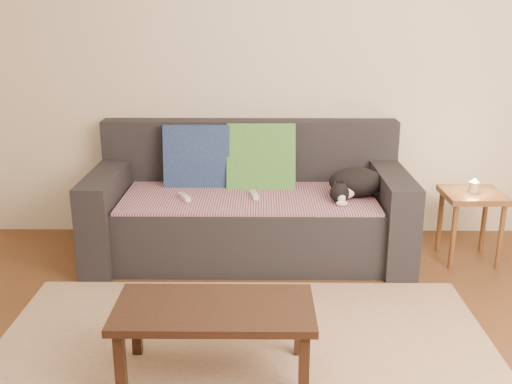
% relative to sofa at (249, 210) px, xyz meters
% --- Properties ---
extents(back_wall, '(4.50, 0.04, 2.60)m').
position_rel_sofa_xyz_m(back_wall, '(0.00, 0.43, 0.99)').
color(back_wall, beige).
rests_on(back_wall, ground).
extents(sofa, '(2.10, 0.94, 0.87)m').
position_rel_sofa_xyz_m(sofa, '(0.00, 0.00, 0.00)').
color(sofa, '#232328').
rests_on(sofa, ground).
extents(throw_blanket, '(1.66, 0.74, 0.02)m').
position_rel_sofa_xyz_m(throw_blanket, '(0.00, -0.09, 0.12)').
color(throw_blanket, '#432648').
rests_on(throw_blanket, sofa).
extents(cushion_navy, '(0.46, 0.18, 0.47)m').
position_rel_sofa_xyz_m(cushion_navy, '(-0.36, 0.17, 0.32)').
color(cushion_navy, '#121F4D').
rests_on(cushion_navy, throw_blanket).
extents(cushion_green, '(0.47, 0.26, 0.49)m').
position_rel_sofa_xyz_m(cushion_green, '(0.08, 0.17, 0.32)').
color(cushion_green, '#0C4F40').
rests_on(cushion_green, throw_blanket).
extents(cat, '(0.44, 0.41, 0.19)m').
position_rel_sofa_xyz_m(cat, '(0.70, -0.11, 0.22)').
color(cat, black).
rests_on(cat, throw_blanket).
extents(wii_remote_a, '(0.10, 0.15, 0.03)m').
position_rel_sofa_xyz_m(wii_remote_a, '(-0.42, -0.18, 0.15)').
color(wii_remote_a, white).
rests_on(wii_remote_a, throw_blanket).
extents(wii_remote_b, '(0.06, 0.15, 0.03)m').
position_rel_sofa_xyz_m(wii_remote_b, '(0.04, -0.13, 0.15)').
color(wii_remote_b, white).
rests_on(wii_remote_b, throw_blanket).
extents(side_table, '(0.38, 0.38, 0.48)m').
position_rel_sofa_xyz_m(side_table, '(1.47, -0.12, 0.08)').
color(side_table, brown).
rests_on(side_table, ground).
extents(candle, '(0.06, 0.06, 0.09)m').
position_rel_sofa_xyz_m(candle, '(1.47, -0.12, 0.20)').
color(candle, beige).
rests_on(candle, side_table).
extents(rug, '(2.50, 1.80, 0.01)m').
position_rel_sofa_xyz_m(rug, '(0.00, -1.42, -0.30)').
color(rug, tan).
rests_on(rug, ground).
extents(coffee_table, '(0.89, 0.45, 0.36)m').
position_rel_sofa_xyz_m(coffee_table, '(-0.13, -1.48, 0.00)').
color(coffee_table, '#321913').
rests_on(coffee_table, rug).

